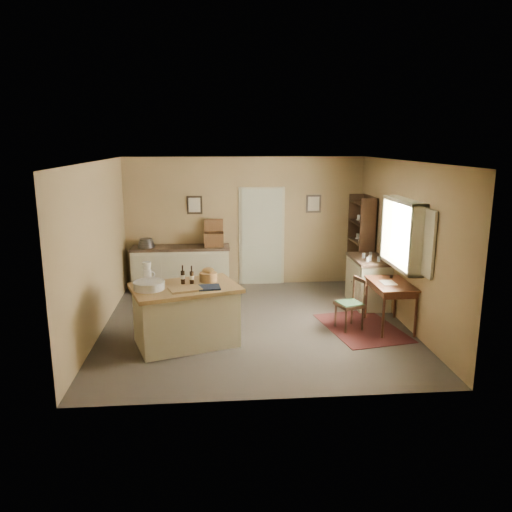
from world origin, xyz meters
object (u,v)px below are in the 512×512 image
at_px(work_island, 185,313).
at_px(writing_desk, 391,288).
at_px(right_cabinet, 368,281).
at_px(shelving_unit, 363,244).
at_px(desk_chair, 349,305).
at_px(sideboard, 181,266).

bearing_deg(work_island, writing_desk, -11.11).
height_order(right_cabinet, shelving_unit, shelving_unit).
bearing_deg(right_cabinet, desk_chair, -119.23).
height_order(sideboard, shelving_unit, shelving_unit).
height_order(work_island, shelving_unit, shelving_unit).
bearing_deg(shelving_unit, right_cabinet, -99.57).
relative_size(sideboard, writing_desk, 2.04).
distance_m(sideboard, writing_desk, 4.34).
xyz_separation_m(right_cabinet, shelving_unit, (0.15, 0.90, 0.52)).
bearing_deg(desk_chair, right_cabinet, 43.11).
relative_size(right_cabinet, shelving_unit, 0.55).
relative_size(work_island, shelving_unit, 0.91).
height_order(work_island, writing_desk, work_island).
bearing_deg(right_cabinet, writing_desk, -89.99).
xyz_separation_m(sideboard, shelving_unit, (3.69, -0.41, 0.49)).
distance_m(work_island, right_cabinet, 3.68).
height_order(sideboard, writing_desk, sideboard).
bearing_deg(desk_chair, work_island, 170.84).
distance_m(work_island, shelving_unit, 4.30).
bearing_deg(sideboard, shelving_unit, -6.27).
relative_size(sideboard, shelving_unit, 1.03).
xyz_separation_m(desk_chair, shelving_unit, (0.83, 2.11, 0.56)).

